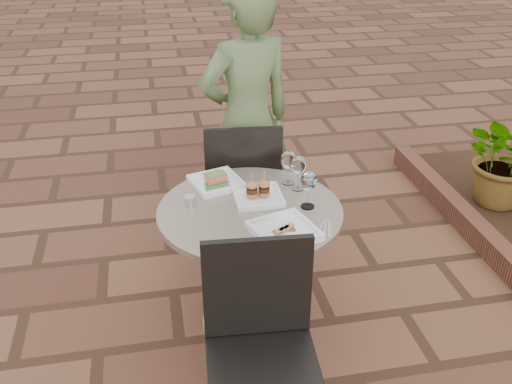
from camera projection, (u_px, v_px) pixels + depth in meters
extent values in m
plane|color=brown|center=(258.00, 331.00, 3.06)|extent=(60.00, 60.00, 0.00)
cylinder|color=gray|center=(251.00, 321.00, 3.10)|extent=(0.52, 0.52, 0.04)
cylinder|color=gray|center=(250.00, 272.00, 2.94)|extent=(0.08, 0.08, 0.70)
cylinder|color=gray|center=(250.00, 211.00, 2.76)|extent=(0.90, 0.90, 0.03)
cube|color=black|center=(241.00, 188.00, 3.53)|extent=(0.48, 0.48, 0.03)
cube|color=black|center=(244.00, 166.00, 3.23)|extent=(0.44, 0.07, 0.46)
cylinder|color=black|center=(268.00, 203.00, 3.82)|extent=(0.02, 0.02, 0.44)
cylinder|color=black|center=(211.00, 206.00, 3.79)|extent=(0.02, 0.02, 0.44)
cylinder|color=black|center=(275.00, 234.00, 3.49)|extent=(0.02, 0.02, 0.44)
cylinder|color=black|center=(213.00, 237.00, 3.46)|extent=(0.02, 0.02, 0.44)
cube|color=black|center=(263.00, 370.00, 2.23)|extent=(0.47, 0.47, 0.03)
cube|color=black|center=(257.00, 287.00, 2.28)|extent=(0.44, 0.06, 0.46)
cylinder|color=black|center=(214.00, 379.00, 2.48)|extent=(0.02, 0.02, 0.44)
cylinder|color=black|center=(300.00, 371.00, 2.52)|extent=(0.02, 0.02, 0.44)
imported|color=#526839|center=(247.00, 121.00, 3.46)|extent=(0.70, 0.56, 1.68)
cube|color=white|center=(216.00, 183.00, 2.97)|extent=(0.30, 0.30, 0.01)
cube|color=#D9644C|center=(216.00, 178.00, 2.95)|extent=(0.12, 0.09, 0.03)
cube|color=olive|center=(216.00, 174.00, 2.94)|extent=(0.12, 0.09, 0.01)
cube|color=white|center=(258.00, 198.00, 2.84)|extent=(0.24, 0.24, 0.01)
cube|color=white|center=(284.00, 232.00, 2.56)|extent=(0.33, 0.33, 0.01)
ellipsoid|color=#D0556C|center=(278.00, 238.00, 2.49)|extent=(0.05, 0.04, 0.02)
cylinder|color=white|center=(307.00, 206.00, 2.77)|extent=(0.07, 0.07, 0.00)
cylinder|color=white|center=(308.00, 198.00, 2.75)|extent=(0.01, 0.01, 0.08)
ellipsoid|color=white|center=(309.00, 181.00, 2.71)|extent=(0.08, 0.08, 0.10)
cylinder|color=white|center=(309.00, 182.00, 2.71)|extent=(0.06, 0.06, 0.05)
cylinder|color=white|center=(288.00, 182.00, 2.99)|extent=(0.06, 0.06, 0.00)
cylinder|color=white|center=(288.00, 175.00, 2.97)|extent=(0.01, 0.01, 0.08)
ellipsoid|color=white|center=(288.00, 160.00, 2.92)|extent=(0.08, 0.08, 0.10)
cylinder|color=white|center=(298.00, 188.00, 2.93)|extent=(0.07, 0.07, 0.00)
cylinder|color=white|center=(298.00, 181.00, 2.91)|extent=(0.01, 0.01, 0.08)
ellipsoid|color=white|center=(299.00, 165.00, 2.87)|extent=(0.08, 0.08, 0.10)
cylinder|color=silver|center=(190.00, 200.00, 2.79)|extent=(0.07, 0.07, 0.04)
cube|color=brown|center=(500.00, 255.00, 3.55)|extent=(0.12, 3.00, 0.15)
imported|color=#33662D|center=(508.00, 157.00, 4.00)|extent=(0.66, 0.58, 0.71)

